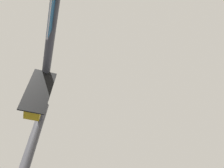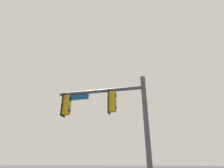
# 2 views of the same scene
# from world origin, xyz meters

# --- Properties ---
(signal_pole_near) EXTENTS (4.86, 1.28, 6.21)m
(signal_pole_near) POSITION_xyz_m (-4.42, -8.64, 4.27)
(signal_pole_near) COLOR #47474C
(signal_pole_near) RESTS_ON ground_plane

